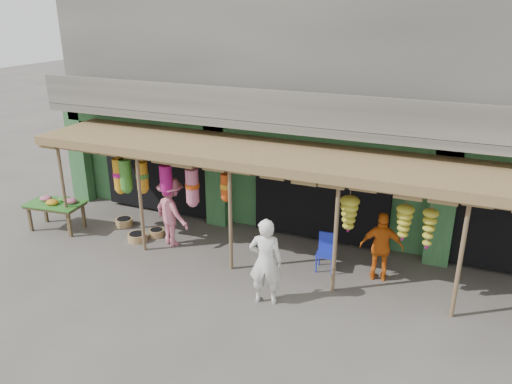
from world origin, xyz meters
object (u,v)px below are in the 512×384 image
at_px(person_vendor, 381,247).
at_px(person_shopper, 171,212).
at_px(blue_chair, 327,249).
at_px(person_front, 266,261).
at_px(flower_table, 56,204).

distance_m(person_vendor, person_shopper, 5.37).
height_order(person_vendor, person_shopper, person_shopper).
height_order(blue_chair, person_front, person_front).
xyz_separation_m(person_front, person_vendor, (2.07, 1.90, -0.14)).
xyz_separation_m(flower_table, person_vendor, (8.84, 0.78, 0.08)).
bearing_deg(flower_table, person_front, -15.87).
bearing_deg(flower_table, person_shopper, 0.86).
bearing_deg(person_shopper, person_vendor, -155.29).
height_order(flower_table, person_vendor, person_vendor).
xyz_separation_m(flower_table, blue_chair, (7.58, 0.78, -0.25)).
bearing_deg(person_front, person_shopper, -38.80).
relative_size(blue_chair, person_front, 0.47).
distance_m(flower_table, person_shopper, 3.52).
xyz_separation_m(blue_chair, person_front, (-0.80, -1.90, 0.46)).
bearing_deg(blue_chair, flower_table, -179.14).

